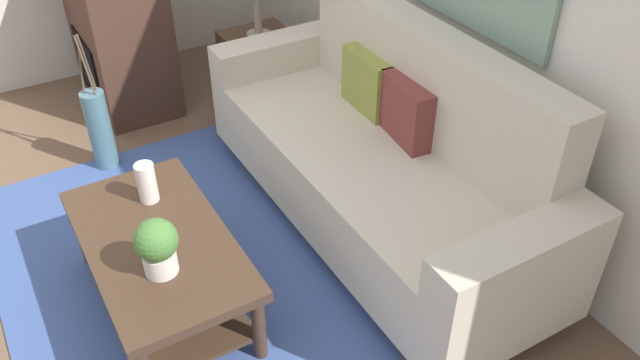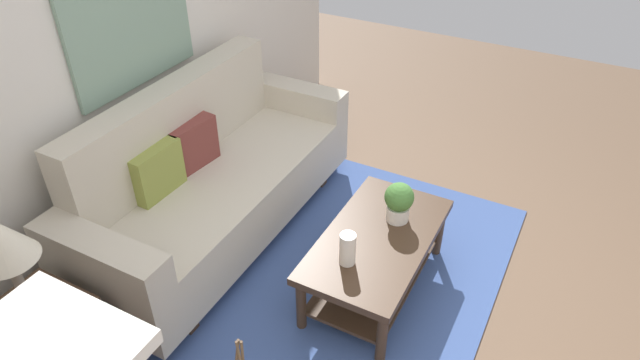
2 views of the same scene
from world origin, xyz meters
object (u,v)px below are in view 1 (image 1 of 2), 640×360
object	(u,v)px
side_table	(261,74)
throw_pillow_olive	(368,82)
throw_pillow_maroon	(407,111)
coffee_table	(160,257)
couch	(383,159)
tabletop_vase	(147,183)
potted_plant_tabletop	(157,246)
fireplace	(117,21)
floor_vase	(100,131)

from	to	relation	value
side_table	throw_pillow_olive	bearing A→B (deg)	7.43
throw_pillow_maroon	coffee_table	xyz separation A→B (m)	(-0.00, -1.34, -0.37)
couch	tabletop_vase	bearing A→B (deg)	-103.81
potted_plant_tabletop	fireplace	bearing A→B (deg)	167.66
couch	tabletop_vase	xyz separation A→B (m)	(-0.28, -1.15, 0.10)
tabletop_vase	fireplace	distance (m)	1.82
throw_pillow_olive	coffee_table	distance (m)	1.43
throw_pillow_olive	tabletop_vase	xyz separation A→B (m)	(0.07, -1.28, -0.15)
throw_pillow_maroon	fireplace	size ratio (longest dim) A/B	0.31
coffee_table	floor_vase	world-z (taller)	floor_vase
couch	throw_pillow_olive	bearing A→B (deg)	160.21
fireplace	potted_plant_tabletop	bearing A→B (deg)	-12.34
couch	floor_vase	world-z (taller)	couch
coffee_table	side_table	xyz separation A→B (m)	(-1.42, 1.20, -0.03)
throw_pillow_maroon	throw_pillow_olive	bearing A→B (deg)	180.00
floor_vase	couch	bearing A→B (deg)	41.64
couch	fireplace	distance (m)	2.20
throw_pillow_maroon	tabletop_vase	distance (m)	1.31
coffee_table	potted_plant_tabletop	size ratio (longest dim) A/B	4.20
potted_plant_tabletop	side_table	xyz separation A→B (m)	(-1.62, 1.25, -0.29)
coffee_table	floor_vase	bearing A→B (deg)	177.09
throw_pillow_olive	throw_pillow_maroon	distance (m)	0.35
throw_pillow_olive	potted_plant_tabletop	size ratio (longest dim) A/B	1.37
throw_pillow_maroon	coffee_table	bearing A→B (deg)	-90.07
throw_pillow_maroon	tabletop_vase	xyz separation A→B (m)	(-0.28, -1.28, -0.15)
throw_pillow_olive	throw_pillow_maroon	size ratio (longest dim) A/B	1.00
coffee_table	tabletop_vase	xyz separation A→B (m)	(-0.28, 0.07, 0.22)
coffee_table	fireplace	distance (m)	2.12
throw_pillow_maroon	potted_plant_tabletop	world-z (taller)	throw_pillow_maroon
tabletop_vase	coffee_table	bearing A→B (deg)	-13.20
potted_plant_tabletop	side_table	size ratio (longest dim) A/B	0.47
tabletop_vase	potted_plant_tabletop	world-z (taller)	potted_plant_tabletop
throw_pillow_maroon	coffee_table	distance (m)	1.39
potted_plant_tabletop	side_table	distance (m)	2.07
throw_pillow_olive	couch	bearing A→B (deg)	-19.79
throw_pillow_maroon	potted_plant_tabletop	distance (m)	1.40
potted_plant_tabletop	floor_vase	world-z (taller)	potted_plant_tabletop
coffee_table	tabletop_vase	world-z (taller)	tabletop_vase
throw_pillow_maroon	coffee_table	size ratio (longest dim) A/B	0.33
fireplace	couch	bearing A→B (deg)	20.41
tabletop_vase	floor_vase	distance (m)	1.05
fireplace	coffee_table	bearing A→B (deg)	-12.38
potted_plant_tabletop	floor_vase	bearing A→B (deg)	175.84
throw_pillow_olive	floor_vase	size ratio (longest dim) A/B	0.70
couch	coffee_table	distance (m)	1.22
throw_pillow_maroon	tabletop_vase	world-z (taller)	throw_pillow_maroon
couch	throw_pillow_olive	xyz separation A→B (m)	(-0.35, 0.13, 0.25)
throw_pillow_olive	floor_vase	xyz separation A→B (m)	(-0.94, -1.28, -0.42)
potted_plant_tabletop	floor_vase	distance (m)	1.53
coffee_table	fireplace	xyz separation A→B (m)	(-2.05, 0.45, 0.27)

